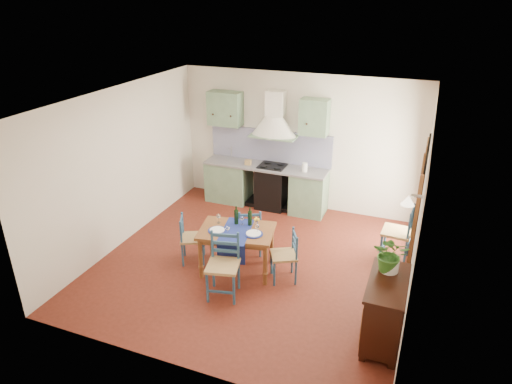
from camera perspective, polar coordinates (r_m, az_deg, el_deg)
floor at (r=7.86m, az=-0.29°, el=-8.82°), size 5.00×5.00×0.00m
back_wall at (r=9.48m, az=2.17°, el=4.19°), size 5.00×0.96×2.80m
right_wall at (r=7.06m, az=19.79°, el=-2.03°), size 0.26×5.00×2.80m
left_wall at (r=8.38m, az=-16.43°, el=3.03°), size 0.04×5.00×2.80m
ceiling at (r=6.76m, az=-0.34°, el=11.55°), size 5.00×5.00×0.01m
dining_table at (r=7.35m, az=-2.40°, el=-5.35°), size 1.30×1.02×1.07m
chair_near at (r=6.88m, az=-4.10°, el=-9.10°), size 0.56×0.56×0.99m
chair_far at (r=7.91m, az=-0.82°, el=-4.79°), size 0.54×0.54×0.87m
chair_left at (r=7.77m, az=-8.14°, el=-5.75°), size 0.53×0.53×0.85m
chair_right at (r=7.25m, az=3.73°, el=-7.93°), size 0.53×0.53×0.85m
chair_spare at (r=8.06m, az=17.43°, el=-4.88°), size 0.50×0.50×1.00m
sideboard at (r=6.27m, az=15.80°, el=-13.89°), size 0.50×1.05×0.94m
potted_plant at (r=6.10m, az=16.50°, el=-7.49°), size 0.46×0.40×0.49m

